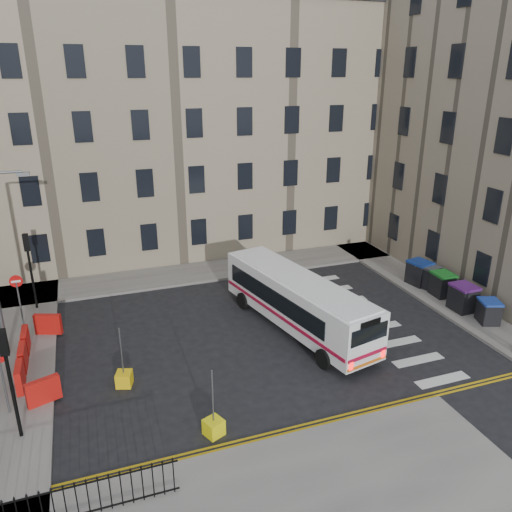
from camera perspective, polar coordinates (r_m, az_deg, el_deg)
ground at (r=24.84m, az=4.39°, el=-8.33°), size 120.00×120.00×0.00m
pavement_north at (r=30.94m, az=-12.45°, el=-2.62°), size 36.00×3.20×0.15m
pavement_east at (r=32.16m, az=16.27°, el=-2.07°), size 2.40×26.00×0.15m
terrace_north at (r=35.54m, az=-16.76°, el=14.24°), size 38.30×10.80×17.20m
traffic_light_nw at (r=27.98m, az=-24.51°, el=-0.38°), size 0.28×0.22×4.10m
traffic_light_sw at (r=18.45m, az=-26.50°, el=-11.34°), size 0.28×0.22×4.10m
no_entry_north at (r=26.46m, az=-25.59°, el=-3.56°), size 0.60×0.08×3.00m
no_entry_south at (r=20.21m, az=-27.16°, el=-11.24°), size 0.60×0.08×3.00m
roadworks_barriers at (r=23.40m, az=-24.21°, el=-10.38°), size 1.66×6.26×1.00m
iron_railings at (r=16.26m, az=-23.86°, el=-25.13°), size 7.80×0.04×1.20m
bus at (r=24.26m, az=4.70°, el=-5.01°), size 4.26×10.03×2.66m
wheelie_bin_a at (r=27.38m, az=25.04°, el=-5.75°), size 1.23×1.31×1.18m
wheelie_bin_b at (r=28.17m, az=22.59°, el=-4.40°), size 1.11×1.27×1.39m
wheelie_bin_c at (r=29.57m, az=20.53°, el=-3.03°), size 1.12×1.26×1.32m
wheelie_bin_d at (r=30.41m, az=19.05°, el=-2.21°), size 1.37×1.46×1.31m
wheelie_bin_e at (r=30.70m, az=18.16°, el=-1.80°), size 1.32×1.45×1.40m
bollard_yellow at (r=21.30m, az=-14.82°, el=-13.42°), size 0.76×0.76×0.60m
bollard_chevron at (r=18.36m, az=-4.85°, el=-18.92°), size 0.79×0.79×0.60m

